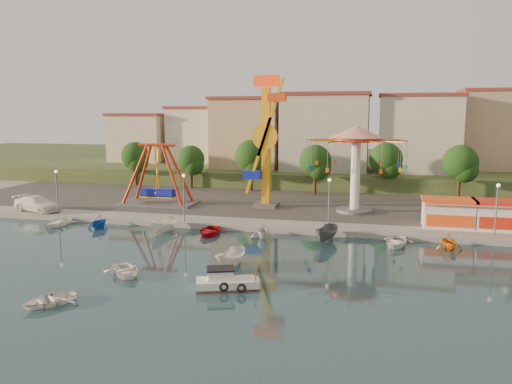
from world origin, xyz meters
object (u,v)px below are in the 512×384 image
(kamikaze_tower, at_px, (267,145))
(van, at_px, (37,204))
(pirate_ship_ride, at_px, (157,176))
(wave_swinger, at_px, (356,149))
(skiff, at_px, (231,259))
(rowboat_a, at_px, (125,270))
(cabin_motorboat, at_px, (226,282))

(kamikaze_tower, relative_size, van, 2.60)
(pirate_ship_ride, relative_size, kamikaze_tower, 0.61)
(kamikaze_tower, xyz_separation_m, wave_swinger, (10.96, -0.40, -0.39))
(skiff, bearing_deg, rowboat_a, -140.25)
(pirate_ship_ride, relative_size, wave_swinger, 0.86)
(kamikaze_tower, bearing_deg, skiff, -84.99)
(cabin_motorboat, xyz_separation_m, van, (-29.90, 19.00, 1.10))
(van, bearing_deg, kamikaze_tower, -57.97)
(pirate_ship_ride, bearing_deg, van, -148.23)
(wave_swinger, xyz_separation_m, skiff, (-8.92, -22.83, -7.43))
(kamikaze_tower, distance_m, rowboat_a, 28.72)
(wave_swinger, relative_size, skiff, 2.92)
(kamikaze_tower, height_order, cabin_motorboat, kamikaze_tower)
(rowboat_a, height_order, skiff, skiff)
(wave_swinger, distance_m, van, 39.32)
(pirate_ship_ride, xyz_separation_m, rowboat_a, (8.97, -25.82, -4.00))
(cabin_motorboat, distance_m, skiff, 4.77)
(pirate_ship_ride, distance_m, kamikaze_tower, 15.04)
(wave_swinger, bearing_deg, kamikaze_tower, 177.90)
(rowboat_a, bearing_deg, pirate_ship_ride, 63.35)
(wave_swinger, xyz_separation_m, rowboat_a, (-16.38, -26.58, -7.80))
(pirate_ship_ride, relative_size, cabin_motorboat, 2.07)
(pirate_ship_ride, distance_m, skiff, 27.75)
(kamikaze_tower, bearing_deg, cabin_motorboat, -83.75)
(pirate_ship_ride, bearing_deg, cabin_motorboat, -56.86)
(wave_swinger, xyz_separation_m, cabin_motorboat, (-7.91, -27.48, -7.77))
(pirate_ship_ride, bearing_deg, skiff, -53.33)
(rowboat_a, height_order, van, van)
(cabin_motorboat, xyz_separation_m, rowboat_a, (-8.47, 0.90, -0.03))
(kamikaze_tower, relative_size, skiff, 4.15)
(wave_swinger, height_order, van, wave_swinger)
(rowboat_a, distance_m, van, 28.08)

